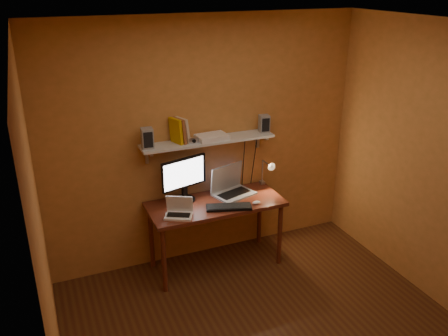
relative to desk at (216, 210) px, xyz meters
name	(u,v)px	position (x,y,z in m)	size (l,w,h in m)	color
room	(281,206)	(0.02, -1.28, 0.64)	(3.44, 3.24, 2.64)	#512F14
desk	(216,210)	(0.00, 0.00, 0.00)	(1.40, 0.60, 0.75)	#5F2416
wall_shelf	(208,141)	(0.00, 0.19, 0.69)	(1.40, 0.25, 0.21)	silver
monitor	(184,177)	(-0.27, 0.17, 0.35)	(0.51, 0.27, 0.47)	black
laptop	(231,186)	(0.23, 0.15, 0.17)	(0.48, 0.40, 0.31)	gray
netbook	(179,210)	(-0.43, -0.12, 0.14)	(0.32, 0.28, 0.20)	white
keyboard	(229,207)	(0.07, -0.17, 0.10)	(0.46, 0.15, 0.02)	black
mouse	(256,202)	(0.37, -0.19, 0.10)	(0.09, 0.06, 0.03)	white
desk_lamp	(267,170)	(0.66, 0.13, 0.29)	(0.09, 0.23, 0.38)	silver
speaker_left	(147,138)	(-0.63, 0.18, 0.81)	(0.11, 0.11, 0.20)	gray
speaker_right	(264,124)	(0.64, 0.20, 0.80)	(0.10, 0.10, 0.18)	gray
books	(179,131)	(-0.30, 0.20, 0.84)	(0.18, 0.19, 0.26)	#C79109
shelf_camera	(193,140)	(-0.18, 0.14, 0.74)	(0.11, 0.05, 0.06)	silver
router	(212,137)	(0.03, 0.18, 0.74)	(0.31, 0.21, 0.05)	white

